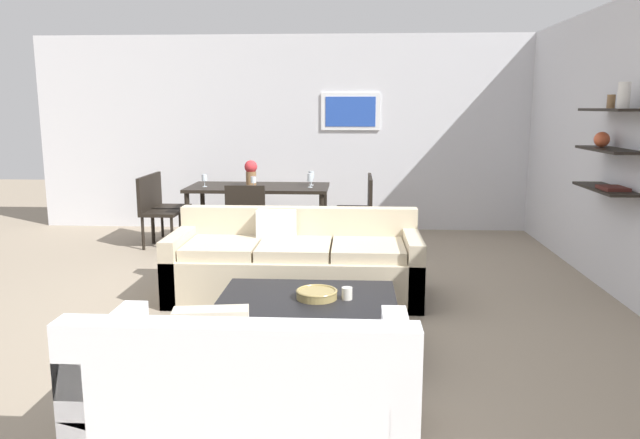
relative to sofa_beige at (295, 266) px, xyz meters
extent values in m
plane|color=gray|center=(-0.07, -0.34, -0.29)|extent=(18.00, 18.00, 0.00)
cube|color=silver|center=(0.23, 3.19, 1.06)|extent=(8.40, 0.06, 2.70)
cube|color=white|center=(0.47, 3.15, 1.36)|extent=(0.81, 0.02, 0.51)
cube|color=#264CB2|center=(0.47, 3.13, 1.36)|extent=(0.69, 0.01, 0.41)
cube|color=silver|center=(2.96, 0.26, 1.06)|extent=(0.06, 8.20, 2.70)
cube|color=black|center=(2.79, 0.17, 1.41)|extent=(0.28, 0.90, 0.02)
cube|color=black|center=(2.79, 0.17, 1.06)|extent=(0.28, 0.90, 0.02)
cube|color=black|center=(2.79, 0.17, 0.71)|extent=(0.28, 0.90, 0.02)
cylinder|color=silver|center=(2.79, -0.03, 1.53)|extent=(0.10, 0.10, 0.22)
sphere|color=#D85933|center=(2.79, 0.35, 1.14)|extent=(0.14, 0.14, 0.14)
cylinder|color=olive|center=(2.79, 0.22, 1.48)|extent=(0.07, 0.07, 0.12)
cube|color=#4C1E19|center=(2.79, 0.02, 0.74)|extent=(0.20, 0.28, 0.03)
cube|color=beige|center=(0.00, -0.04, -0.08)|extent=(2.26, 0.90, 0.42)
cube|color=beige|center=(0.00, 0.33, 0.31)|extent=(2.26, 0.16, 0.36)
cube|color=beige|center=(-1.06, -0.04, 0.01)|extent=(0.14, 0.90, 0.60)
cube|color=beige|center=(1.06, -0.04, 0.01)|extent=(0.14, 0.90, 0.60)
cube|color=beige|center=(-0.66, -0.08, 0.18)|extent=(0.64, 0.70, 0.10)
cube|color=beige|center=(0.00, -0.08, 0.18)|extent=(0.64, 0.70, 0.10)
cube|color=beige|center=(0.66, -0.08, 0.18)|extent=(0.64, 0.70, 0.10)
cube|color=white|center=(-0.19, 0.15, 0.31)|extent=(0.37, 0.16, 0.36)
cube|color=white|center=(0.01, -2.45, -0.08)|extent=(1.65, 0.90, 0.42)
cube|color=white|center=(0.01, -2.82, 0.31)|extent=(1.65, 0.16, 0.36)
cube|color=white|center=(0.77, -2.45, 0.01)|extent=(0.14, 0.90, 0.60)
cube|color=white|center=(-0.75, -2.45, 0.01)|extent=(0.14, 0.90, 0.60)
cube|color=white|center=(0.35, -2.41, 0.18)|extent=(0.67, 0.70, 0.10)
cube|color=white|center=(-0.33, -2.41, 0.18)|extent=(0.67, 0.70, 0.10)
cube|color=beige|center=(-0.15, -2.64, 0.31)|extent=(0.37, 0.17, 0.36)
cube|color=black|center=(0.20, -1.21, -0.10)|extent=(1.27, 0.92, 0.38)
cylinder|color=#99844C|center=(0.27, -1.22, 0.12)|extent=(0.29, 0.29, 0.05)
torus|color=#99844C|center=(0.27, -1.22, 0.14)|extent=(0.30, 0.30, 0.02)
cylinder|color=silver|center=(0.49, -1.23, 0.13)|extent=(0.08, 0.08, 0.09)
cube|color=black|center=(-0.66, 2.09, 0.44)|extent=(1.74, 0.86, 0.04)
cylinder|color=black|center=(-1.47, 1.72, 0.06)|extent=(0.06, 0.06, 0.71)
cylinder|color=black|center=(0.15, 1.72, 0.06)|extent=(0.06, 0.06, 0.71)
cylinder|color=black|center=(-1.47, 2.47, 0.06)|extent=(0.06, 0.06, 0.71)
cylinder|color=black|center=(0.15, 2.47, 0.06)|extent=(0.06, 0.06, 0.71)
cube|color=black|center=(0.53, 2.29, 0.14)|extent=(0.44, 0.44, 0.04)
cube|color=black|center=(0.73, 2.29, 0.37)|extent=(0.04, 0.44, 0.43)
cylinder|color=black|center=(0.35, 2.47, -0.09)|extent=(0.04, 0.04, 0.41)
cylinder|color=black|center=(0.35, 2.11, -0.09)|extent=(0.04, 0.04, 0.41)
cylinder|color=black|center=(0.71, 2.47, -0.09)|extent=(0.04, 0.04, 0.41)
cylinder|color=black|center=(0.71, 2.11, -0.09)|extent=(0.04, 0.04, 0.41)
cube|color=black|center=(0.53, 1.90, 0.14)|extent=(0.44, 0.44, 0.04)
cube|color=black|center=(0.73, 1.90, 0.37)|extent=(0.04, 0.44, 0.43)
cylinder|color=black|center=(0.35, 2.08, -0.09)|extent=(0.04, 0.04, 0.41)
cylinder|color=black|center=(0.35, 1.72, -0.09)|extent=(0.04, 0.04, 0.41)
cylinder|color=black|center=(0.71, 2.08, -0.09)|extent=(0.04, 0.04, 0.41)
cylinder|color=black|center=(0.71, 1.72, -0.09)|extent=(0.04, 0.04, 0.41)
cube|color=black|center=(-1.85, 1.90, 0.14)|extent=(0.44, 0.44, 0.04)
cube|color=black|center=(-2.05, 1.90, 0.37)|extent=(0.04, 0.44, 0.43)
cylinder|color=black|center=(-1.67, 1.72, -0.09)|extent=(0.04, 0.04, 0.41)
cylinder|color=black|center=(-1.67, 2.08, -0.09)|extent=(0.04, 0.04, 0.41)
cylinder|color=black|center=(-2.03, 1.72, -0.09)|extent=(0.04, 0.04, 0.41)
cylinder|color=black|center=(-2.03, 2.08, -0.09)|extent=(0.04, 0.04, 0.41)
cube|color=black|center=(-1.85, 2.29, 0.14)|extent=(0.44, 0.44, 0.04)
cube|color=black|center=(-2.05, 2.29, 0.37)|extent=(0.04, 0.44, 0.43)
cylinder|color=black|center=(-1.67, 2.11, -0.09)|extent=(0.04, 0.04, 0.41)
cylinder|color=black|center=(-1.67, 2.47, -0.09)|extent=(0.04, 0.04, 0.41)
cylinder|color=black|center=(-2.03, 2.11, -0.09)|extent=(0.04, 0.04, 0.41)
cylinder|color=black|center=(-2.03, 2.47, -0.09)|extent=(0.04, 0.04, 0.41)
cube|color=black|center=(-0.66, 1.34, 0.14)|extent=(0.44, 0.44, 0.04)
cube|color=black|center=(-0.66, 1.14, 0.37)|extent=(0.44, 0.04, 0.43)
cylinder|color=black|center=(-0.48, 1.52, -0.09)|extent=(0.04, 0.04, 0.41)
cylinder|color=black|center=(-0.84, 1.52, -0.09)|extent=(0.04, 0.04, 0.41)
cylinder|color=black|center=(-0.48, 1.16, -0.09)|extent=(0.04, 0.04, 0.41)
cylinder|color=black|center=(-0.84, 1.16, -0.09)|extent=(0.04, 0.04, 0.41)
cylinder|color=silver|center=(-1.32, 1.99, 0.46)|extent=(0.06, 0.06, 0.01)
cylinder|color=silver|center=(-1.32, 1.99, 0.50)|extent=(0.01, 0.01, 0.07)
cylinder|color=silver|center=(-1.32, 1.99, 0.57)|extent=(0.07, 0.07, 0.08)
cylinder|color=silver|center=(-0.01, 1.99, 0.46)|extent=(0.06, 0.06, 0.01)
cylinder|color=silver|center=(-0.01, 1.99, 0.50)|extent=(0.01, 0.01, 0.07)
cylinder|color=silver|center=(-0.01, 1.99, 0.58)|extent=(0.07, 0.07, 0.10)
cylinder|color=silver|center=(-0.01, 2.20, 0.46)|extent=(0.06, 0.06, 0.01)
cylinder|color=silver|center=(-0.01, 2.20, 0.51)|extent=(0.01, 0.01, 0.08)
cylinder|color=silver|center=(-0.01, 2.20, 0.59)|extent=(0.07, 0.07, 0.09)
cylinder|color=silver|center=(-0.66, 1.72, 0.46)|extent=(0.06, 0.06, 0.01)
cylinder|color=silver|center=(-0.66, 1.72, 0.50)|extent=(0.01, 0.01, 0.08)
cylinder|color=silver|center=(-0.66, 1.72, 0.58)|extent=(0.06, 0.06, 0.08)
cylinder|color=olive|center=(-0.76, 2.11, 0.55)|extent=(0.13, 0.13, 0.18)
sphere|color=red|center=(-0.76, 2.11, 0.70)|extent=(0.16, 0.16, 0.16)
camera|label=1|loc=(0.53, -5.37, 1.44)|focal=34.06mm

